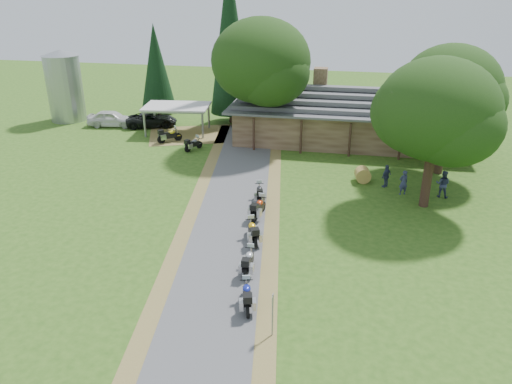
% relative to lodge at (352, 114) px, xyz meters
% --- Properties ---
extents(ground, '(120.00, 120.00, 0.00)m').
position_rel_lodge_xyz_m(ground, '(-6.00, -24.00, -2.45)').
color(ground, '#2C5317').
rests_on(ground, ground).
extents(driveway, '(51.95, 51.95, 0.00)m').
position_rel_lodge_xyz_m(driveway, '(-6.50, -20.00, -2.45)').
color(driveway, '#49494B').
rests_on(driveway, ground).
extents(lodge, '(21.40, 9.40, 4.90)m').
position_rel_lodge_xyz_m(lodge, '(0.00, 0.00, 0.00)').
color(lodge, brown).
rests_on(lodge, ground).
extents(silo, '(3.48, 3.48, 7.07)m').
position_rel_lodge_xyz_m(silo, '(-28.67, 1.47, 1.08)').
color(silo, gray).
rests_on(silo, ground).
extents(carport, '(6.41, 4.66, 2.59)m').
position_rel_lodge_xyz_m(carport, '(-16.13, -0.61, -1.15)').
color(carport, silver).
rests_on(carport, ground).
extents(car_white_sedan, '(3.31, 6.26, 1.99)m').
position_rel_lodge_xyz_m(car_white_sedan, '(-23.23, 0.11, -1.46)').
color(car_white_sedan, silver).
rests_on(car_white_sedan, ground).
extents(car_dark_suv, '(3.93, 5.81, 2.05)m').
position_rel_lodge_xyz_m(car_dark_suv, '(-19.33, 0.75, -1.43)').
color(car_dark_suv, black).
rests_on(car_dark_suv, ground).
extents(motorcycle_row_a, '(1.07, 1.99, 1.30)m').
position_rel_lodge_xyz_m(motorcycle_row_a, '(-4.01, -26.07, -1.80)').
color(motorcycle_row_a, '#172295').
rests_on(motorcycle_row_a, ground).
extents(motorcycle_row_b, '(0.64, 1.89, 1.29)m').
position_rel_lodge_xyz_m(motorcycle_row_b, '(-4.53, -23.18, -1.81)').
color(motorcycle_row_b, '#ACAEB4').
rests_on(motorcycle_row_b, ground).
extents(motorcycle_row_c, '(1.34, 2.09, 1.36)m').
position_rel_lodge_xyz_m(motorcycle_row_c, '(-4.95, -20.12, -1.77)').
color(motorcycle_row_c, gold).
rests_on(motorcycle_row_c, ground).
extents(motorcycle_row_d, '(0.94, 2.06, 1.36)m').
position_rel_lodge_xyz_m(motorcycle_row_d, '(-5.20, -17.02, -1.77)').
color(motorcycle_row_d, '#B7320E').
rests_on(motorcycle_row_d, ground).
extents(motorcycle_row_e, '(0.98, 1.93, 1.26)m').
position_rel_lodge_xyz_m(motorcycle_row_e, '(-5.59, -14.67, -1.82)').
color(motorcycle_row_e, black).
rests_on(motorcycle_row_e, ground).
extents(motorcycle_carport_a, '(1.96, 1.86, 1.39)m').
position_rel_lodge_xyz_m(motorcycle_carport_a, '(-15.85, -3.67, -1.75)').
color(motorcycle_carport_a, yellow).
rests_on(motorcycle_carport_a, ground).
extents(motorcycle_carport_b, '(1.34, 1.85, 1.22)m').
position_rel_lodge_xyz_m(motorcycle_carport_b, '(-13.08, -5.41, -1.84)').
color(motorcycle_carport_b, gray).
rests_on(motorcycle_carport_b, ground).
extents(person_a, '(0.70, 0.63, 2.04)m').
position_rel_lodge_xyz_m(person_a, '(3.77, -11.72, -1.43)').
color(person_a, '#363B61').
rests_on(person_a, ground).
extents(person_b, '(0.73, 0.61, 2.20)m').
position_rel_lodge_xyz_m(person_b, '(6.32, -11.64, -1.35)').
color(person_b, '#363B61').
rests_on(person_b, ground).
extents(person_c, '(0.65, 0.68, 1.94)m').
position_rel_lodge_xyz_m(person_c, '(2.70, -10.60, -1.48)').
color(person_c, '#363B61').
rests_on(person_c, ground).
extents(hay_bale, '(1.22, 1.15, 1.09)m').
position_rel_lodge_xyz_m(hay_bale, '(1.10, -9.93, -1.91)').
color(hay_bale, olive).
rests_on(hay_bale, ground).
extents(sign_post, '(0.36, 0.06, 2.02)m').
position_rel_lodge_xyz_m(sign_post, '(-2.57, -27.80, -1.44)').
color(sign_post, gray).
rests_on(sign_post, ground).
extents(oak_lodge_left, '(8.26, 8.26, 11.74)m').
position_rel_lodge_xyz_m(oak_lodge_left, '(-7.72, -2.85, 3.42)').
color(oak_lodge_left, '#1A3610').
rests_on(oak_lodge_left, ground).
extents(oak_lodge_right, '(6.96, 6.96, 10.57)m').
position_rel_lodge_xyz_m(oak_lodge_right, '(6.71, -7.02, 2.83)').
color(oak_lodge_right, '#1A3610').
rests_on(oak_lodge_right, ground).
extents(oak_driveway, '(7.34, 7.34, 10.28)m').
position_rel_lodge_xyz_m(oak_driveway, '(5.00, -13.35, 2.69)').
color(oak_driveway, '#1A3610').
rests_on(oak_driveway, ground).
extents(cedar_near, '(4.14, 4.14, 15.76)m').
position_rel_lodge_xyz_m(cedar_near, '(-11.96, 3.80, 5.43)').
color(cedar_near, black).
rests_on(cedar_near, ground).
extents(cedar_far, '(3.52, 3.52, 9.39)m').
position_rel_lodge_xyz_m(cedar_far, '(-20.36, 5.50, 2.24)').
color(cedar_far, black).
rests_on(cedar_far, ground).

